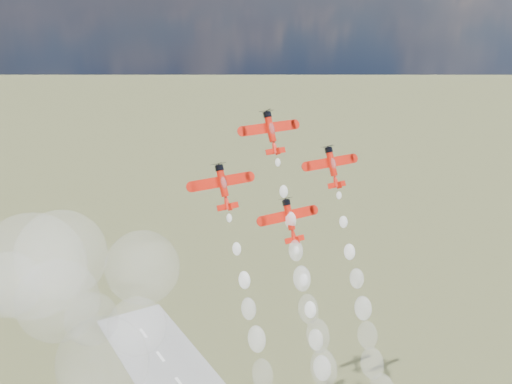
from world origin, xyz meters
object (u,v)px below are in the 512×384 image
object	(u,v)px
plane_left	(223,186)
plane_right	(332,166)
plane_lead	(271,131)
plane_slot	(290,219)

from	to	relation	value
plane_left	plane_right	world-z (taller)	same
plane_lead	plane_slot	size ratio (longest dim) A/B	1.00
plane_left	plane_right	xyz separation A→B (m)	(27.66, 0.00, 0.00)
plane_right	plane_left	bearing A→B (deg)	180.00
plane_left	plane_slot	world-z (taller)	plane_left
plane_left	plane_lead	bearing A→B (deg)	16.24
plane_lead	plane_slot	world-z (taller)	plane_lead
plane_left	plane_right	bearing A→B (deg)	0.00
plane_slot	plane_lead	bearing A→B (deg)	90.00
plane_lead	plane_left	world-z (taller)	plane_lead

